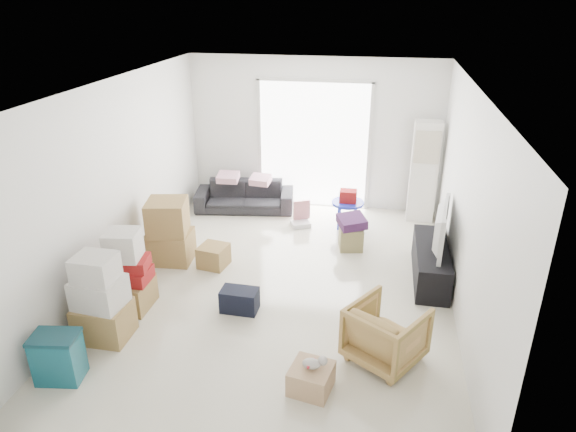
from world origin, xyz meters
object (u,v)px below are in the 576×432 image
(sofa, at_px, (244,192))
(ottoman, at_px, (351,238))
(ac_tower, at_px, (424,172))
(television, at_px, (433,243))
(storage_bins, at_px, (58,357))
(wood_crate, at_px, (311,378))
(armchair, at_px, (386,331))
(tv_console, at_px, (431,263))
(kids_table, at_px, (348,201))

(sofa, relative_size, ottoman, 4.95)
(ac_tower, bearing_deg, ottoman, -129.14)
(ac_tower, relative_size, television, 1.63)
(sofa, distance_m, ottoman, 2.37)
(ac_tower, distance_m, storage_bins, 6.24)
(ac_tower, xyz_separation_m, television, (0.05, -2.07, -0.32))
(wood_crate, bearing_deg, television, 61.95)
(wood_crate, bearing_deg, ottoman, 87.04)
(ac_tower, distance_m, armchair, 4.01)
(tv_console, bearing_deg, storage_bins, -144.33)
(television, distance_m, wood_crate, 2.84)
(ac_tower, distance_m, tv_console, 2.17)
(armchair, height_order, wood_crate, armchair)
(kids_table, relative_size, wood_crate, 1.66)
(television, relative_size, ottoman, 3.01)
(ac_tower, xyz_separation_m, storage_bins, (-3.85, -4.87, -0.60))
(sofa, distance_m, storage_bins, 4.78)
(armchair, relative_size, wood_crate, 1.83)
(tv_console, xyz_separation_m, television, (0.00, 0.00, 0.31))
(storage_bins, bearing_deg, wood_crate, 7.09)
(television, xyz_separation_m, kids_table, (-1.28, 1.49, -0.08))
(tv_console, distance_m, kids_table, 1.98)
(ac_tower, height_order, sofa, ac_tower)
(ac_tower, xyz_separation_m, kids_table, (-1.23, -0.58, -0.40))
(tv_console, height_order, ottoman, tv_console)
(ottoman, bearing_deg, wood_crate, -92.96)
(armchair, height_order, storage_bins, armchair)
(television, height_order, ottoman, television)
(tv_console, distance_m, ottoman, 1.36)
(armchair, bearing_deg, tv_console, -74.62)
(sofa, xyz_separation_m, armchair, (2.59, -3.79, 0.02))
(television, distance_m, ottoman, 1.41)
(ottoman, bearing_deg, storage_bins, -128.00)
(sofa, height_order, armchair, armchair)
(tv_console, relative_size, sofa, 0.83)
(tv_console, height_order, kids_table, kids_table)
(ac_tower, xyz_separation_m, tv_console, (0.05, -2.07, -0.63))
(sofa, bearing_deg, tv_console, -39.38)
(tv_console, relative_size, wood_crate, 3.62)
(tv_console, xyz_separation_m, sofa, (-3.19, 1.92, 0.10))
(ac_tower, distance_m, wood_crate, 4.78)
(storage_bins, xyz_separation_m, wood_crate, (2.58, 0.32, -0.14))
(sofa, distance_m, wood_crate, 4.79)
(kids_table, bearing_deg, armchair, -78.56)
(tv_console, height_order, armchair, armchair)
(kids_table, bearing_deg, ac_tower, 25.43)
(television, bearing_deg, ottoman, 66.49)
(storage_bins, distance_m, wood_crate, 2.60)
(television, xyz_separation_m, ottoman, (-1.16, 0.71, -0.38))
(sofa, height_order, ottoman, sofa)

